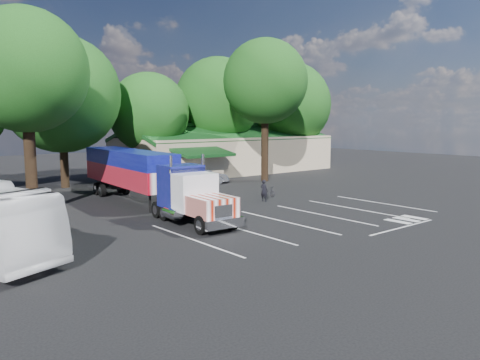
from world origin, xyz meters
TOP-DOWN VIEW (x-y plane):
  - ground at (0.00, 0.00)m, footprint 120.00×120.00m
  - event_hall at (13.74, 17.81)m, footprint 24.20×14.12m
  - tree_row_c at (-5.00, 16.20)m, footprint 10.00×10.00m
  - tree_row_d at (4.00, 17.50)m, footprint 8.00×8.00m
  - tree_row_e at (13.00, 18.00)m, footprint 9.60×9.60m
  - tree_row_f at (23.00, 16.80)m, footprint 10.40×10.40m
  - tree_near_left at (-10.50, 6.00)m, footprint 7.60×7.60m
  - tree_near_right at (11.50, 8.50)m, footprint 8.00×8.00m
  - semi_truck at (-3.95, 3.81)m, footprint 3.66×18.61m
  - woman at (3.71, 0.00)m, footprint 0.50×0.64m
  - bicycle at (5.50, 1.50)m, footprint 0.53×1.51m
  - silver_sedan at (5.90, 10.50)m, footprint 4.41×2.61m

SIDE VIEW (x-z plane):
  - ground at x=0.00m, z-range 0.00..0.00m
  - bicycle at x=5.50m, z-range 0.00..0.79m
  - silver_sedan at x=5.90m, z-range 0.00..1.37m
  - woman at x=3.71m, z-range 0.00..1.57m
  - semi_truck at x=-3.95m, z-range 0.25..4.13m
  - event_hall at x=13.74m, z-range -0.56..4.99m
  - tree_row_d at x=4.00m, z-range 1.28..11.88m
  - tree_row_f at x=23.00m, z-range 1.29..14.29m
  - tree_row_c at x=-5.00m, z-range 1.51..14.56m
  - tree_row_e at x=13.00m, z-range 1.64..14.54m
  - tree_near_left at x=-10.50m, z-range 2.49..15.14m
  - tree_near_right at x=11.50m, z-range 2.71..16.21m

